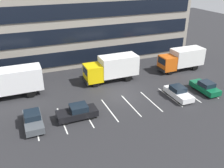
{
  "coord_description": "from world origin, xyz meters",
  "views": [
    {
      "loc": [
        -11.9,
        -25.49,
        15.13
      ],
      "look_at": [
        -0.93,
        1.24,
        1.4
      ],
      "focal_mm": 39.38,
      "sensor_mm": 36.0,
      "label": 1
    }
  ],
  "objects_px": {
    "box_truck_orange": "(182,58)",
    "box_truck_yellow": "(112,67)",
    "sedan_black": "(77,112)",
    "sedan_white": "(178,93)",
    "sedan_charcoal": "(33,120)",
    "box_truck_white": "(11,82)",
    "sedan_forest": "(205,87)"
  },
  "relations": [
    {
      "from": "sedan_white",
      "to": "sedan_black",
      "type": "bearing_deg",
      "value": 178.74
    },
    {
      "from": "box_truck_yellow",
      "to": "box_truck_white",
      "type": "bearing_deg",
      "value": 178.94
    },
    {
      "from": "sedan_white",
      "to": "sedan_forest",
      "type": "relative_size",
      "value": 0.99
    },
    {
      "from": "sedan_white",
      "to": "box_truck_yellow",
      "type": "bearing_deg",
      "value": 125.63
    },
    {
      "from": "sedan_charcoal",
      "to": "sedan_forest",
      "type": "height_order",
      "value": "sedan_charcoal"
    },
    {
      "from": "box_truck_orange",
      "to": "box_truck_yellow",
      "type": "relative_size",
      "value": 0.94
    },
    {
      "from": "sedan_forest",
      "to": "box_truck_yellow",
      "type": "bearing_deg",
      "value": 141.3
    },
    {
      "from": "box_truck_yellow",
      "to": "sedan_forest",
      "type": "relative_size",
      "value": 1.87
    },
    {
      "from": "box_truck_yellow",
      "to": "sedan_black",
      "type": "distance_m",
      "value": 10.8
    },
    {
      "from": "box_truck_orange",
      "to": "sedan_forest",
      "type": "relative_size",
      "value": 1.76
    },
    {
      "from": "sedan_black",
      "to": "sedan_charcoal",
      "type": "distance_m",
      "value": 4.71
    },
    {
      "from": "box_truck_white",
      "to": "sedan_black",
      "type": "distance_m",
      "value": 10.37
    },
    {
      "from": "box_truck_orange",
      "to": "box_truck_yellow",
      "type": "bearing_deg",
      "value": 178.41
    },
    {
      "from": "box_truck_yellow",
      "to": "sedan_white",
      "type": "distance_m",
      "value": 10.06
    },
    {
      "from": "box_truck_orange",
      "to": "sedan_black",
      "type": "xyz_separation_m",
      "value": [
        -19.33,
        -7.48,
        -1.21
      ]
    },
    {
      "from": "sedan_black",
      "to": "sedan_white",
      "type": "bearing_deg",
      "value": -1.26
    },
    {
      "from": "sedan_white",
      "to": "sedan_black",
      "type": "relative_size",
      "value": 0.96
    },
    {
      "from": "sedan_white",
      "to": "sedan_charcoal",
      "type": "distance_m",
      "value": 17.84
    },
    {
      "from": "box_truck_orange",
      "to": "sedan_white",
      "type": "height_order",
      "value": "box_truck_orange"
    },
    {
      "from": "box_truck_orange",
      "to": "sedan_charcoal",
      "type": "xyz_separation_m",
      "value": [
        -24.02,
        -7.17,
        -1.23
      ]
    },
    {
      "from": "box_truck_yellow",
      "to": "box_truck_white",
      "type": "xyz_separation_m",
      "value": [
        -13.71,
        0.25,
        0.03
      ]
    },
    {
      "from": "sedan_charcoal",
      "to": "sedan_black",
      "type": "bearing_deg",
      "value": -3.73
    },
    {
      "from": "sedan_forest",
      "to": "sedan_charcoal",
      "type": "bearing_deg",
      "value": 178.45
    },
    {
      "from": "box_truck_white",
      "to": "sedan_white",
      "type": "relative_size",
      "value": 1.91
    },
    {
      "from": "sedan_black",
      "to": "sedan_forest",
      "type": "height_order",
      "value": "sedan_black"
    },
    {
      "from": "box_truck_orange",
      "to": "sedan_charcoal",
      "type": "relative_size",
      "value": 1.73
    },
    {
      "from": "box_truck_orange",
      "to": "sedan_white",
      "type": "xyz_separation_m",
      "value": [
        -6.19,
        -7.77,
        -1.24
      ]
    },
    {
      "from": "box_truck_orange",
      "to": "sedan_white",
      "type": "relative_size",
      "value": 1.77
    },
    {
      "from": "sedan_white",
      "to": "sedan_black",
      "type": "distance_m",
      "value": 13.14
    },
    {
      "from": "box_truck_white",
      "to": "sedan_forest",
      "type": "xyz_separation_m",
      "value": [
        23.82,
        -8.36,
        -1.39
      ]
    },
    {
      "from": "box_truck_white",
      "to": "sedan_white",
      "type": "bearing_deg",
      "value": -23.18
    },
    {
      "from": "box_truck_yellow",
      "to": "sedan_black",
      "type": "relative_size",
      "value": 1.8
    }
  ]
}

